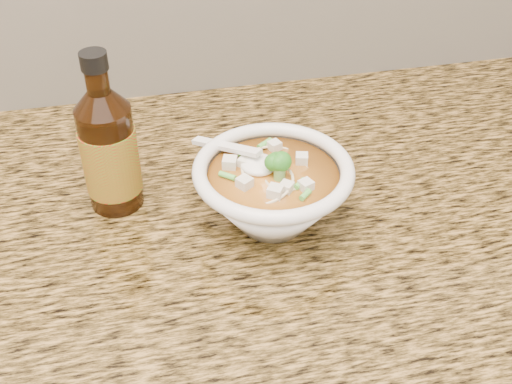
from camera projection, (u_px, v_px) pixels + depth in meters
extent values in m
cylinder|color=white|center=(272.00, 218.00, 0.76)|extent=(0.08, 0.08, 0.01)
torus|color=white|center=(273.00, 170.00, 0.72)|extent=(0.18, 0.18, 0.02)
torus|color=beige|center=(264.00, 181.00, 0.71)|extent=(0.06, 0.06, 0.00)
torus|color=beige|center=(280.00, 180.00, 0.72)|extent=(0.07, 0.07, 0.00)
torus|color=beige|center=(288.00, 174.00, 0.73)|extent=(0.07, 0.07, 0.00)
torus|color=beige|center=(283.00, 177.00, 0.72)|extent=(0.07, 0.07, 0.00)
torus|color=beige|center=(271.00, 185.00, 0.72)|extent=(0.11, 0.11, 0.00)
torus|color=beige|center=(280.00, 186.00, 0.72)|extent=(0.10, 0.10, 0.00)
cube|color=silver|center=(262.00, 183.00, 0.70)|extent=(0.02, 0.02, 0.02)
cube|color=silver|center=(289.00, 169.00, 0.72)|extent=(0.02, 0.02, 0.01)
cube|color=silver|center=(267.00, 189.00, 0.69)|extent=(0.02, 0.02, 0.01)
cube|color=silver|center=(310.00, 156.00, 0.74)|extent=(0.02, 0.02, 0.01)
cube|color=silver|center=(280.00, 163.00, 0.73)|extent=(0.01, 0.01, 0.01)
cube|color=silver|center=(315.00, 178.00, 0.71)|extent=(0.02, 0.02, 0.01)
cube|color=silver|center=(282.00, 150.00, 0.75)|extent=(0.02, 0.02, 0.01)
cube|color=silver|center=(292.00, 147.00, 0.76)|extent=(0.01, 0.01, 0.01)
cube|color=silver|center=(287.00, 161.00, 0.74)|extent=(0.01, 0.01, 0.01)
ellipsoid|color=#196014|center=(280.00, 166.00, 0.70)|extent=(0.03, 0.03, 0.03)
cylinder|color=#5FC54C|center=(268.00, 186.00, 0.70)|extent=(0.02, 0.02, 0.01)
cylinder|color=#5FC54C|center=(299.00, 150.00, 0.75)|extent=(0.02, 0.01, 0.01)
cylinder|color=#5FC54C|center=(296.00, 179.00, 0.71)|extent=(0.02, 0.02, 0.01)
cylinder|color=#5FC54C|center=(251.00, 164.00, 0.73)|extent=(0.02, 0.02, 0.01)
cylinder|color=#5FC54C|center=(253.00, 183.00, 0.70)|extent=(0.02, 0.02, 0.01)
cylinder|color=#5FC54C|center=(279.00, 159.00, 0.74)|extent=(0.01, 0.02, 0.01)
cylinder|color=#5FC54C|center=(273.00, 188.00, 0.70)|extent=(0.02, 0.01, 0.01)
cylinder|color=#5FC54C|center=(279.00, 148.00, 0.76)|extent=(0.01, 0.02, 0.01)
ellipsoid|color=white|center=(259.00, 165.00, 0.73)|extent=(0.04, 0.04, 0.02)
cube|color=white|center=(226.00, 147.00, 0.75)|extent=(0.07, 0.08, 0.03)
cylinder|color=#311706|center=(110.00, 158.00, 0.75)|extent=(0.08, 0.08, 0.13)
cylinder|color=#311706|center=(97.00, 81.00, 0.69)|extent=(0.03, 0.03, 0.03)
cylinder|color=black|center=(94.00, 61.00, 0.67)|extent=(0.04, 0.04, 0.02)
cylinder|color=red|center=(111.00, 160.00, 0.75)|extent=(0.08, 0.08, 0.08)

